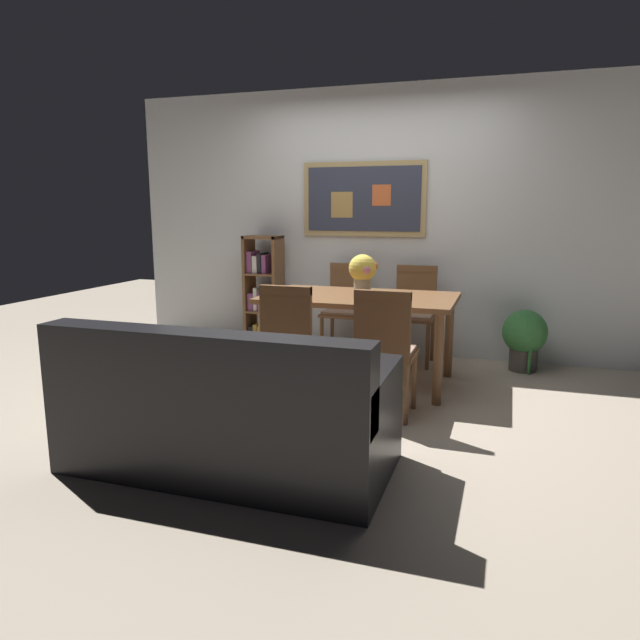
{
  "coord_description": "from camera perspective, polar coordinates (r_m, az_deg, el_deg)",
  "views": [
    {
      "loc": [
        1.26,
        -4.12,
        1.44
      ],
      "look_at": [
        -0.02,
        -0.24,
        0.65
      ],
      "focal_mm": 32.46,
      "sensor_mm": 36.0,
      "label": 1
    }
  ],
  "objects": [
    {
      "name": "ground_plane",
      "position": [
        4.54,
        1.16,
        -7.54
      ],
      "size": [
        12.0,
        12.0,
        0.0
      ],
      "primitive_type": "plane",
      "color": "tan"
    },
    {
      "name": "wall_back_with_painting",
      "position": [
        5.85,
        5.84,
        9.57
      ],
      "size": [
        5.2,
        0.14,
        2.6
      ],
      "color": "silver",
      "rests_on": "ground_plane"
    },
    {
      "name": "dining_table",
      "position": [
        4.78,
        3.91,
        1.37
      ],
      "size": [
        1.56,
        0.94,
        0.74
      ],
      "color": "brown",
      "rests_on": "ground_plane"
    },
    {
      "name": "dining_chair_near_left",
      "position": [
        4.19,
        -2.87,
        -1.51
      ],
      "size": [
        0.4,
        0.41,
        0.91
      ],
      "color": "brown",
      "rests_on": "ground_plane"
    },
    {
      "name": "dining_chair_far_right",
      "position": [
        5.5,
        9.28,
        1.37
      ],
      "size": [
        0.4,
        0.41,
        0.91
      ],
      "color": "brown",
      "rests_on": "ground_plane"
    },
    {
      "name": "dining_chair_near_right",
      "position": [
        3.97,
        6.4,
        -2.25
      ],
      "size": [
        0.4,
        0.41,
        0.91
      ],
      "color": "brown",
      "rests_on": "ground_plane"
    },
    {
      "name": "dining_chair_far_left",
      "position": [
        5.64,
        2.61,
        1.73
      ],
      "size": [
        0.4,
        0.41,
        0.91
      ],
      "color": "brown",
      "rests_on": "ground_plane"
    },
    {
      "name": "leather_couch",
      "position": [
        3.28,
        -9.36,
        -9.3
      ],
      "size": [
        1.8,
        0.84,
        0.84
      ],
      "color": "black",
      "rests_on": "ground_plane"
    },
    {
      "name": "bookshelf",
      "position": [
        6.03,
        -5.59,
        2.14
      ],
      "size": [
        0.36,
        0.28,
        1.17
      ],
      "color": "brown",
      "rests_on": "ground_plane"
    },
    {
      "name": "potted_ivy",
      "position": [
        5.48,
        19.51,
        -1.55
      ],
      "size": [
        0.39,
        0.39,
        0.55
      ],
      "color": "#4C4742",
      "rests_on": "ground_plane"
    },
    {
      "name": "flower_vase",
      "position": [
        4.69,
        4.25,
        4.75
      ],
      "size": [
        0.23,
        0.22,
        0.34
      ],
      "color": "tan",
      "rests_on": "dining_table"
    },
    {
      "name": "tv_remote",
      "position": [
        4.74,
        7.38,
        2.46
      ],
      "size": [
        0.16,
        0.12,
        0.02
      ],
      "color": "black",
      "rests_on": "dining_table"
    }
  ]
}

